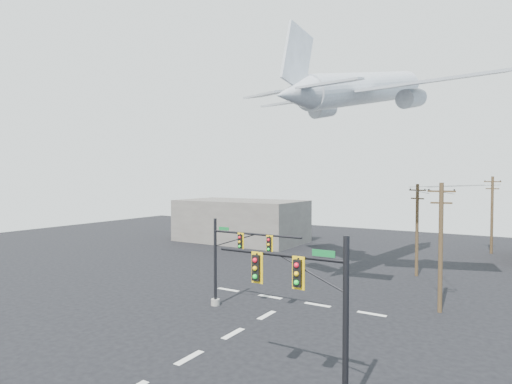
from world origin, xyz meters
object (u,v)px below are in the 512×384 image
Objects in this scene: signal_mast_near at (315,316)px; signal_mast_far at (232,260)px; utility_pole_a at (441,245)px; utility_pole_c at (492,213)px; airliner at (365,89)px; utility_pole_b at (417,228)px.

signal_mast_near reaches higher than signal_mast_far.
utility_pole_a is 27.89m from utility_pole_c.
utility_pole_a reaches higher than signal_mast_far.
signal_mast_far is at bearing -97.52° from utility_pole_c.
utility_pole_c is (1.83, 27.83, 0.25)m from utility_pole_a.
utility_pole_c is at bearing -11.38° from airliner.
utility_pole_a is 0.36× the size of airliner.
utility_pole_a is at bearing 81.33° from signal_mast_near.
signal_mast_near is at bearing -109.55° from utility_pole_a.
signal_mast_far is 0.29× the size of airliner.
utility_pole_c is at bearing 97.38° from utility_pole_b.
utility_pole_b is 0.35× the size of airliner.
airliner is at bearing 66.75° from signal_mast_far.
utility_pole_b reaches higher than signal_mast_near.
utility_pole_a is 1.03× the size of utility_pole_b.
airliner is (-4.83, 21.67, 13.36)m from signal_mast_near.
signal_mast_far is (-10.27, 9.00, -0.31)m from signal_mast_near.
utility_pole_a is at bearing -46.51° from utility_pole_b.
utility_pole_a is 0.95× the size of utility_pole_c.
utility_pole_b reaches higher than signal_mast_far.
utility_pole_c is (14.53, 34.67, 1.48)m from signal_mast_far.
signal_mast_far is 0.83× the size of utility_pole_b.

